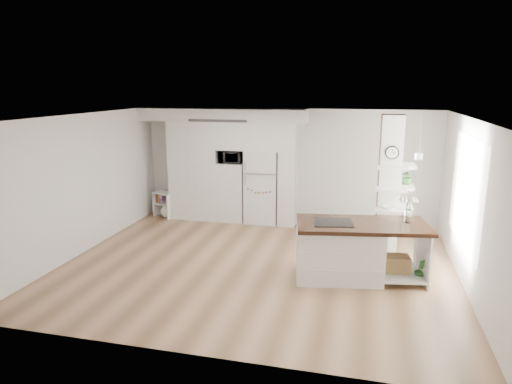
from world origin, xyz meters
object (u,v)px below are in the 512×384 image
Objects in this scene: refrigerator at (263,186)px; bookshelf at (165,206)px; floor_plant_a at (422,271)px; kitchen_island at (346,249)px.

bookshelf is (-2.45, -0.19, -0.59)m from refrigerator.
floor_plant_a is at bearing -39.88° from refrigerator.
kitchen_island reaches higher than bookshelf.
floor_plant_a is (5.83, -2.63, -0.06)m from bookshelf.
bookshelf is at bearing -175.52° from refrigerator.
bookshelf is 1.41× the size of floor_plant_a.
bookshelf is (-4.57, 2.68, -0.23)m from kitchen_island.
refrigerator is 3.91× the size of floor_plant_a.
kitchen_island reaches higher than floor_plant_a.
bookshelf is at bearing 139.85° from kitchen_island.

